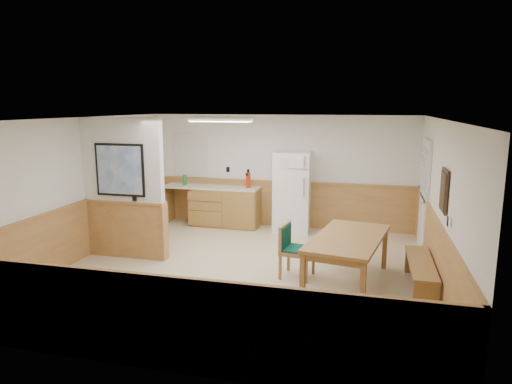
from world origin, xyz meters
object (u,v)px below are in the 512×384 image
(dining_chair, at_px, (292,246))
(refrigerator, at_px, (292,192))
(dining_bench, at_px, (421,268))
(fire_extinguisher, at_px, (248,180))
(dining_table, at_px, (348,242))
(soap_bottle, at_px, (185,180))

(dining_chair, bearing_deg, refrigerator, 107.88)
(dining_bench, relative_size, fire_extinguisher, 3.82)
(dining_table, distance_m, dining_bench, 1.11)
(fire_extinguisher, bearing_deg, dining_bench, -62.29)
(dining_chair, bearing_deg, soap_bottle, 145.90)
(dining_table, distance_m, fire_extinguisher, 3.70)
(fire_extinguisher, relative_size, soap_bottle, 1.64)
(soap_bottle, bearing_deg, dining_bench, -29.79)
(dining_table, xyz_separation_m, dining_bench, (1.06, -0.01, -0.32))
(refrigerator, distance_m, dining_bench, 3.70)
(refrigerator, relative_size, dining_table, 0.84)
(dining_bench, relative_size, soap_bottle, 6.29)
(refrigerator, bearing_deg, soap_bottle, 176.04)
(refrigerator, height_order, soap_bottle, refrigerator)
(dining_bench, height_order, dining_chair, dining_chair)
(dining_table, relative_size, dining_bench, 1.30)
(dining_chair, height_order, soap_bottle, soap_bottle)
(refrigerator, xyz_separation_m, fire_extinguisher, (-1.00, 0.08, 0.22))
(refrigerator, xyz_separation_m, soap_bottle, (-2.49, 0.03, 0.16))
(refrigerator, relative_size, soap_bottle, 6.89)
(dining_table, bearing_deg, refrigerator, 126.11)
(soap_bottle, bearing_deg, refrigerator, -0.67)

